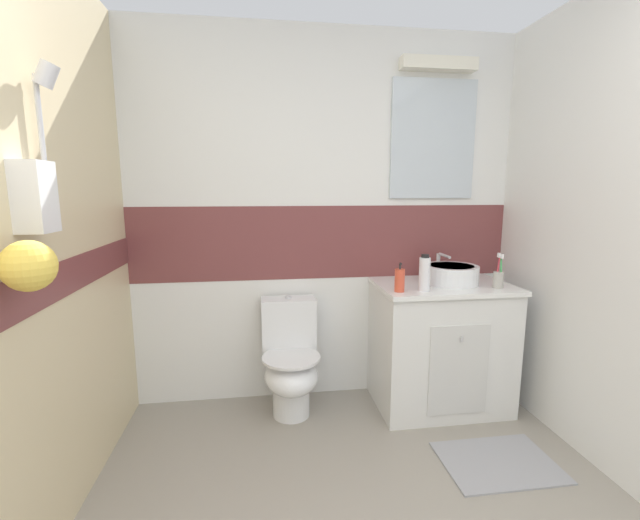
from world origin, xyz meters
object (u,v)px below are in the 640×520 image
toilet (290,362)px  toothbrush_cup (498,278)px  soap_dispenser (400,280)px  sink_basin (451,274)px  shampoo_bottle_tall (425,273)px

toilet → toothbrush_cup: toothbrush_cup is taller
toilet → toothbrush_cup: (1.30, -0.20, 0.56)m
soap_dispenser → toilet: bearing=162.7°
sink_basin → soap_dispenser: bearing=-157.0°
sink_basin → toothbrush_cup: (0.24, -0.17, -0.00)m
sink_basin → toothbrush_cup: bearing=-35.3°
toothbrush_cup → shampoo_bottle_tall: (-0.49, -0.01, 0.05)m
sink_basin → shampoo_bottle_tall: (-0.25, -0.18, 0.04)m
sink_basin → soap_dispenser: (-0.41, -0.17, 0.01)m
sink_basin → toothbrush_cup: toothbrush_cup is taller
sink_basin → shampoo_bottle_tall: shampoo_bottle_tall is taller
toothbrush_cup → sink_basin: bearing=144.7°
toilet → soap_dispenser: 0.89m
soap_dispenser → shampoo_bottle_tall: bearing=-1.3°
shampoo_bottle_tall → soap_dispenser: bearing=178.7°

